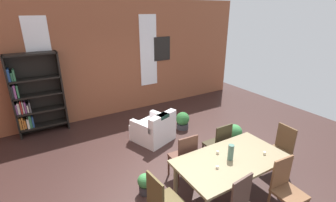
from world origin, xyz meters
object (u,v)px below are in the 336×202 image
Objects in this scene: dining_chair_head_left at (162,201)px; dining_chair_far_left at (184,156)px; potted_plant_by_shelf at (145,183)px; dining_chair_near_right at (286,187)px; vase_on_table at (231,152)px; armchair_white at (154,129)px; dining_chair_far_right at (219,144)px; bookshelf_tall at (34,96)px; dining_table at (231,163)px; dining_chair_head_right at (280,148)px; potted_plant_window at (234,135)px; potted_plant_corner at (183,120)px.

dining_chair_far_left is at bearing 39.83° from dining_chair_head_left.
dining_chair_near_right is at bearing -43.31° from potted_plant_by_shelf.
dining_chair_near_right is at bearing -58.24° from vase_on_table.
dining_chair_far_left is at bearing -97.84° from armchair_white.
bookshelf_tall reaches higher than dining_chair_far_right.
vase_on_table is at bearing 180.00° from dining_table.
armchair_white is (-0.16, 2.28, -0.59)m from vase_on_table.
dining_chair_head_right is at bearing -0.18° from vase_on_table.
dining_chair_head_right is at bearing -17.69° from potted_plant_by_shelf.
dining_chair_head_left is at bearing -179.68° from dining_table.
dining_chair_near_right is (0.41, -0.71, -0.14)m from dining_table.
dining_chair_near_right is at bearing -58.98° from bookshelf_tall.
potted_plant_window is at bearing -38.86° from bookshelf_tall.
dining_table is 1.90× the size of dining_chair_far_left.
dining_chair_near_right is (0.01, -1.43, 0.00)m from dining_chair_far_right.
bookshelf_tall is at bearing 132.46° from dining_chair_head_right.
vase_on_table is at bearing -107.28° from potted_plant_corner.
dining_chair_head_left is 1.83m from dining_chair_near_right.
vase_on_table is 0.13× the size of bookshelf_tall.
vase_on_table is 0.88m from dining_chair_far_left.
dining_table is 1.28m from dining_chair_head_left.
dining_chair_head_right is 5.60m from bookshelf_tall.
bookshelf_tall reaches higher than potted_plant_corner.
vase_on_table is 2.61m from potted_plant_corner.
potted_plant_window is (1.24, 1.10, -0.38)m from dining_table.
potted_plant_by_shelf is at bearing -172.24° from potted_plant_window.
dining_chair_head_right is 2.72m from armchair_white.
dining_chair_far_right is 1.00× the size of dining_chair_far_left.
dining_chair_head_left reaches higher than potted_plant_window.
potted_plant_corner is at bearing 111.70° from potted_plant_window.
dining_chair_far_left is 0.47× the size of bookshelf_tall.
armchair_white reaches higher than dining_table.
dining_chair_head_right is (0.87, -0.72, 0.00)m from dining_chair_far_right.
vase_on_table is 0.27× the size of dining_chair_head_right.
dining_chair_head_right is 1.79× the size of potted_plant_window.
dining_chair_far_left is 2.06m from potted_plant_corner.
bookshelf_tall is (-2.08, 3.40, 0.47)m from dining_chair_far_left.
dining_chair_head_right is at bearing 39.43° from dining_chair_near_right.
dining_chair_head_left reaches higher than potted_plant_by_shelf.
dining_chair_far_right is at bearing -155.02° from potted_plant_window.
potted_plant_window is at bearing -68.30° from potted_plant_corner.
bookshelf_tall is (-2.46, 4.11, 0.12)m from vase_on_table.
vase_on_table is 1.53m from potted_plant_by_shelf.
armchair_white is (0.22, 1.56, -0.23)m from dining_chair_far_left.
potted_plant_window is at bearing 65.46° from dining_chair_near_right.
dining_chair_near_right is (0.82, -1.43, 0.00)m from dining_chair_far_left.
bookshelf_tall is at bearing 121.02° from dining_chair_near_right.
vase_on_table reaches higher than potted_plant_corner.
dining_chair_near_right is 3.06m from armchair_white.
dining_chair_head_right is at bearing -57.25° from armchair_white.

